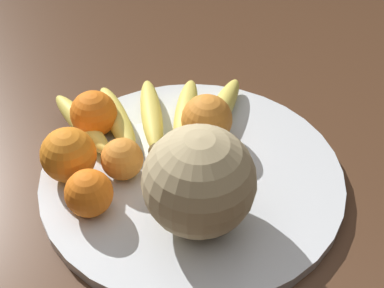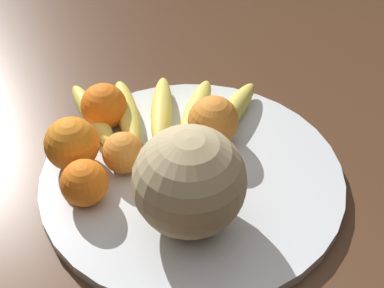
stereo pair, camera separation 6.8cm
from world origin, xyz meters
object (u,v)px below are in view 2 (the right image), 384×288
object	(u,v)px
fruit_bowl	(192,176)
orange_mid_center	(104,106)
orange_back_left	(213,121)
kitchen_table	(172,249)
orange_front_left	(123,153)
orange_front_right	(72,144)
orange_back_right	(85,183)
produce_tag	(160,141)
banana_bunch	(164,113)
melon	(189,182)

from	to	relation	value
fruit_bowl	orange_mid_center	distance (m)	0.17
orange_back_left	kitchen_table	bearing A→B (deg)	172.90
orange_front_left	orange_front_right	size ratio (longest dim) A/B	0.77
fruit_bowl	orange_back_right	bearing A→B (deg)	129.58
orange_back_right	produce_tag	world-z (taller)	orange_back_right
banana_bunch	orange_back_right	distance (m)	0.18
fruit_bowl	orange_front_right	xyz separation A→B (m)	(-0.04, 0.16, 0.04)
melon	orange_front_left	distance (m)	0.13
produce_tag	orange_back_left	bearing A→B (deg)	-93.28
fruit_bowl	produce_tag	world-z (taller)	produce_tag
kitchen_table	fruit_bowl	size ratio (longest dim) A/B	3.88
kitchen_table	orange_back_right	bearing A→B (deg)	107.92
kitchen_table	orange_back_left	world-z (taller)	orange_back_left
orange_back_left	produce_tag	xyz separation A→B (m)	(-0.03, 0.07, -0.03)
melon	orange_back_right	xyz separation A→B (m)	(-0.01, 0.13, -0.04)
orange_front_right	orange_back_left	xyz separation A→B (m)	(0.11, -0.16, -0.00)
fruit_bowl	orange_front_left	world-z (taller)	orange_front_left
banana_bunch	orange_back_left	bearing A→B (deg)	-120.95
fruit_bowl	melon	bearing A→B (deg)	-163.00
orange_mid_center	orange_back_right	xyz separation A→B (m)	(-0.14, -0.04, -0.00)
orange_mid_center	fruit_bowl	bearing A→B (deg)	-109.30
orange_back_left	orange_front_left	bearing A→B (deg)	134.14
kitchen_table	orange_mid_center	xyz separation A→B (m)	(0.11, 0.14, 0.13)
fruit_bowl	orange_back_right	size ratio (longest dim) A/B	6.80
banana_bunch	orange_back_left	xyz separation A→B (m)	(-0.02, -0.08, 0.02)
orange_front_left	orange_mid_center	world-z (taller)	orange_mid_center
fruit_bowl	orange_back_left	size ratio (longest dim) A/B	5.65
banana_bunch	orange_front_left	world-z (taller)	orange_front_left
orange_front_left	orange_mid_center	xyz separation A→B (m)	(0.08, 0.07, 0.01)
fruit_bowl	banana_bunch	world-z (taller)	banana_bunch
fruit_bowl	produce_tag	distance (m)	0.08
orange_front_left	orange_back_left	distance (m)	0.13
banana_bunch	orange_back_left	size ratio (longest dim) A/B	4.00
produce_tag	orange_front_left	bearing A→B (deg)	134.27
fruit_bowl	produce_tag	size ratio (longest dim) A/B	3.96
melon	orange_front_right	bearing A→B (deg)	76.65
fruit_bowl	orange_front_left	distance (m)	0.10
orange_front_right	melon	bearing A→B (deg)	-103.35
melon	banana_bunch	world-z (taller)	melon
orange_front_left	produce_tag	xyz separation A→B (m)	(0.06, -0.02, -0.03)
orange_front_left	orange_back_left	world-z (taller)	orange_back_left
banana_bunch	orange_front_right	bearing A→B (deg)	127.14
orange_front_right	orange_mid_center	bearing A→B (deg)	-1.16
orange_mid_center	melon	bearing A→B (deg)	-126.95
orange_back_left	orange_back_right	size ratio (longest dim) A/B	1.20
fruit_bowl	kitchen_table	bearing A→B (deg)	171.24
produce_tag	melon	bearing A→B (deg)	-168.97
fruit_bowl	orange_mid_center	size ratio (longest dim) A/B	6.07
fruit_bowl	melon	xyz separation A→B (m)	(-0.08, -0.02, 0.07)
banana_bunch	produce_tag	world-z (taller)	banana_bunch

